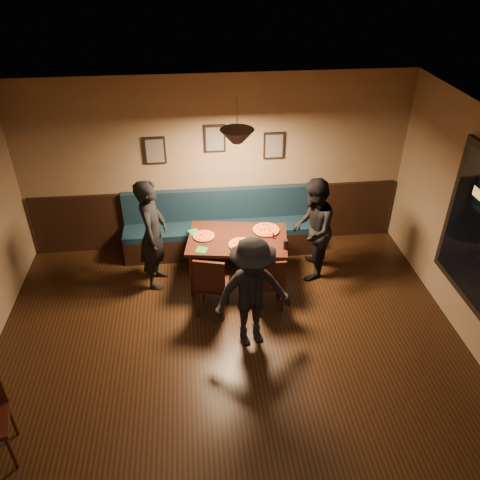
{
  "coord_description": "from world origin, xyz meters",
  "views": [
    {
      "loc": [
        -0.36,
        -3.38,
        4.49
      ],
      "look_at": [
        0.22,
        2.04,
        0.95
      ],
      "focal_mm": 35.97,
      "sensor_mm": 36.0,
      "label": 1
    }
  ],
  "objects_px": {
    "diner_front": "(252,294)",
    "soda_glass": "(285,244)",
    "booth_bench": "(218,225)",
    "chair_near_left": "(213,282)",
    "chair_near_right": "(269,281)",
    "diner_left": "(153,235)",
    "dining_table": "(237,260)",
    "diner_right": "(312,230)",
    "tabasco_bottle": "(273,235)"
  },
  "relations": [
    {
      "from": "diner_front",
      "to": "soda_glass",
      "type": "height_order",
      "value": "diner_front"
    },
    {
      "from": "dining_table",
      "to": "diner_right",
      "type": "relative_size",
      "value": 0.89
    },
    {
      "from": "chair_near_left",
      "to": "chair_near_right",
      "type": "bearing_deg",
      "value": 14.63
    },
    {
      "from": "tabasco_bottle",
      "to": "chair_near_right",
      "type": "bearing_deg",
      "value": -103.84
    },
    {
      "from": "diner_front",
      "to": "soda_glass",
      "type": "bearing_deg",
      "value": 46.25
    },
    {
      "from": "chair_near_right",
      "to": "tabasco_bottle",
      "type": "bearing_deg",
      "value": 75.96
    },
    {
      "from": "diner_left",
      "to": "diner_right",
      "type": "bearing_deg",
      "value": -82.31
    },
    {
      "from": "diner_front",
      "to": "tabasco_bottle",
      "type": "relative_size",
      "value": 13.43
    },
    {
      "from": "diner_front",
      "to": "tabasco_bottle",
      "type": "distance_m",
      "value": 1.3
    },
    {
      "from": "booth_bench",
      "to": "diner_front",
      "type": "distance_m",
      "value": 2.13
    },
    {
      "from": "booth_bench",
      "to": "chair_near_right",
      "type": "bearing_deg",
      "value": -67.39
    },
    {
      "from": "booth_bench",
      "to": "diner_right",
      "type": "distance_m",
      "value": 1.56
    },
    {
      "from": "chair_near_right",
      "to": "soda_glass",
      "type": "distance_m",
      "value": 0.55
    },
    {
      "from": "dining_table",
      "to": "diner_right",
      "type": "height_order",
      "value": "diner_right"
    },
    {
      "from": "chair_near_left",
      "to": "diner_right",
      "type": "height_order",
      "value": "diner_right"
    },
    {
      "from": "diner_left",
      "to": "diner_front",
      "type": "xyz_separation_m",
      "value": [
        1.24,
        -1.37,
        -0.07
      ]
    },
    {
      "from": "soda_glass",
      "to": "diner_left",
      "type": "bearing_deg",
      "value": 166.88
    },
    {
      "from": "booth_bench",
      "to": "diner_front",
      "type": "relative_size",
      "value": 1.95
    },
    {
      "from": "soda_glass",
      "to": "chair_near_left",
      "type": "bearing_deg",
      "value": -165.0
    },
    {
      "from": "diner_right",
      "to": "tabasco_bottle",
      "type": "height_order",
      "value": "diner_right"
    },
    {
      "from": "diner_right",
      "to": "diner_left",
      "type": "bearing_deg",
      "value": -73.23
    },
    {
      "from": "chair_near_left",
      "to": "soda_glass",
      "type": "relative_size",
      "value": 6.77
    },
    {
      "from": "booth_bench",
      "to": "chair_near_left",
      "type": "relative_size",
      "value": 3.19
    },
    {
      "from": "diner_right",
      "to": "soda_glass",
      "type": "xyz_separation_m",
      "value": [
        -0.47,
        -0.39,
        0.03
      ]
    },
    {
      "from": "booth_bench",
      "to": "chair_near_left",
      "type": "bearing_deg",
      "value": -97.11
    },
    {
      "from": "diner_right",
      "to": "tabasco_bottle",
      "type": "xyz_separation_m",
      "value": [
        -0.6,
        -0.12,
        0.02
      ]
    },
    {
      "from": "dining_table",
      "to": "chair_near_right",
      "type": "bearing_deg",
      "value": -50.2
    },
    {
      "from": "chair_near_left",
      "to": "tabasco_bottle",
      "type": "xyz_separation_m",
      "value": [
        0.91,
        0.55,
        0.34
      ]
    },
    {
      "from": "dining_table",
      "to": "chair_near_right",
      "type": "distance_m",
      "value": 0.72
    },
    {
      "from": "dining_table",
      "to": "soda_glass",
      "type": "distance_m",
      "value": 0.85
    },
    {
      "from": "dining_table",
      "to": "soda_glass",
      "type": "xyz_separation_m",
      "value": [
        0.63,
        -0.34,
        0.45
      ]
    },
    {
      "from": "dining_table",
      "to": "tabasco_bottle",
      "type": "bearing_deg",
      "value": 1.29
    },
    {
      "from": "chair_near_left",
      "to": "soda_glass",
      "type": "distance_m",
      "value": 1.13
    },
    {
      "from": "dining_table",
      "to": "chair_near_left",
      "type": "relative_size",
      "value": 1.5
    },
    {
      "from": "diner_right",
      "to": "diner_front",
      "type": "xyz_separation_m",
      "value": [
        -1.06,
        -1.33,
        -0.02
      ]
    },
    {
      "from": "booth_bench",
      "to": "dining_table",
      "type": "distance_m",
      "value": 0.85
    },
    {
      "from": "diner_left",
      "to": "tabasco_bottle",
      "type": "relative_size",
      "value": 14.69
    },
    {
      "from": "chair_near_right",
      "to": "diner_front",
      "type": "distance_m",
      "value": 0.81
    },
    {
      "from": "diner_left",
      "to": "chair_near_right",
      "type": "bearing_deg",
      "value": -105.65
    },
    {
      "from": "dining_table",
      "to": "chair_near_left",
      "type": "xyz_separation_m",
      "value": [
        -0.4,
        -0.62,
        0.09
      ]
    },
    {
      "from": "booth_bench",
      "to": "tabasco_bottle",
      "type": "height_order",
      "value": "booth_bench"
    },
    {
      "from": "chair_near_right",
      "to": "diner_front",
      "type": "relative_size",
      "value": 0.56
    },
    {
      "from": "soda_glass",
      "to": "tabasco_bottle",
      "type": "height_order",
      "value": "soda_glass"
    },
    {
      "from": "dining_table",
      "to": "booth_bench",
      "type": "bearing_deg",
      "value": 114.25
    },
    {
      "from": "chair_near_left",
      "to": "chair_near_right",
      "type": "height_order",
      "value": "chair_near_left"
    },
    {
      "from": "booth_bench",
      "to": "soda_glass",
      "type": "height_order",
      "value": "booth_bench"
    },
    {
      "from": "chair_near_left",
      "to": "diner_left",
      "type": "height_order",
      "value": "diner_left"
    },
    {
      "from": "diner_front",
      "to": "tabasco_bottle",
      "type": "height_order",
      "value": "diner_front"
    },
    {
      "from": "booth_bench",
      "to": "diner_left",
      "type": "height_order",
      "value": "diner_left"
    },
    {
      "from": "chair_near_right",
      "to": "chair_near_left",
      "type": "bearing_deg",
      "value": 179.59
    }
  ]
}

